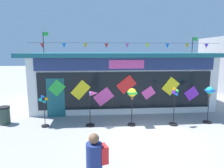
% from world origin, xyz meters
% --- Properties ---
extents(ground_plane, '(80.00, 80.00, 0.00)m').
position_xyz_m(ground_plane, '(0.00, 0.00, 0.00)').
color(ground_plane, gray).
extents(kite_shop_building, '(10.48, 6.41, 4.53)m').
position_xyz_m(kite_shop_building, '(-0.64, 5.67, 1.65)').
color(kite_shop_building, silver).
rests_on(kite_shop_building, ground_plane).
extents(wind_spinner_far_left, '(0.37, 0.33, 1.46)m').
position_xyz_m(wind_spinner_far_left, '(-4.51, 1.64, 0.91)').
color(wind_spinner_far_left, black).
rests_on(wind_spinner_far_left, ground_plane).
extents(wind_spinner_left, '(0.59, 0.39, 1.62)m').
position_xyz_m(wind_spinner_left, '(-2.37, 1.58, 1.03)').
color(wind_spinner_left, black).
rests_on(wind_spinner_left, ground_plane).
extents(wind_spinner_center_left, '(0.39, 0.39, 1.72)m').
position_xyz_m(wind_spinner_center_left, '(-0.60, 1.51, 1.37)').
color(wind_spinner_center_left, black).
rests_on(wind_spinner_center_left, ground_plane).
extents(wind_spinner_center_right, '(0.40, 0.38, 1.78)m').
position_xyz_m(wind_spinner_center_right, '(1.32, 1.37, 1.10)').
color(wind_spinner_center_right, black).
rests_on(wind_spinner_center_right, ground_plane).
extents(wind_spinner_right, '(0.38, 0.38, 1.73)m').
position_xyz_m(wind_spinner_right, '(3.03, 1.54, 1.31)').
color(wind_spinner_right, black).
rests_on(wind_spinner_right, ground_plane).
extents(trash_bin, '(0.52, 0.52, 0.83)m').
position_xyz_m(trash_bin, '(-6.45, 2.14, 0.42)').
color(trash_bin, '#2D4238').
rests_on(trash_bin, ground_plane).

